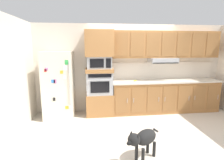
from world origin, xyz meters
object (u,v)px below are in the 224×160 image
object	(u,v)px
built_in_oven	(99,83)
dog	(143,139)
microwave	(99,62)
refrigerator	(59,85)
screwdriver	(136,81)

from	to	relation	value
built_in_oven	dog	world-z (taller)	built_in_oven
built_in_oven	microwave	distance (m)	0.56
refrigerator	dog	xyz separation A→B (m)	(1.68, -2.13, -0.49)
refrigerator	screwdriver	xyz separation A→B (m)	(2.09, 0.05, 0.05)
microwave	screwdriver	world-z (taller)	microwave
refrigerator	microwave	world-z (taller)	refrigerator
microwave	dog	world-z (taller)	microwave
built_in_oven	screwdriver	size ratio (longest dim) A/B	4.22
built_in_oven	screwdriver	bearing A→B (deg)	-1.08
microwave	screwdriver	size ratio (longest dim) A/B	3.88
screwdriver	dog	world-z (taller)	screwdriver
built_in_oven	screwdriver	world-z (taller)	built_in_oven
screwdriver	dog	xyz separation A→B (m)	(-0.41, -2.18, -0.55)
built_in_oven	dog	distance (m)	2.34
built_in_oven	microwave	world-z (taller)	microwave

